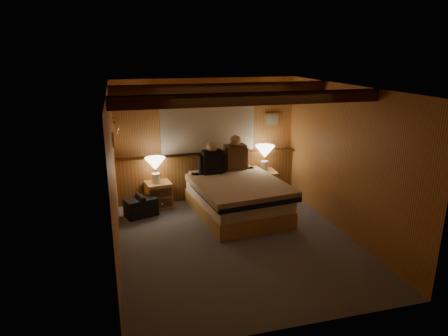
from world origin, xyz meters
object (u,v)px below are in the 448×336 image
object	(u,v)px
nightstand_right	(263,185)
duffel_bag	(141,207)
person_right	(235,156)
lamp_left	(155,165)
person_left	(212,160)
bed	(237,197)
lamp_right	(265,153)
nightstand_left	(159,195)

from	to	relation	value
nightstand_right	duffel_bag	size ratio (longest dim) A/B	0.90
person_right	duffel_bag	distance (m)	2.03
person_right	nightstand_right	bearing A→B (deg)	-4.38
lamp_left	person_left	size ratio (longest dim) A/B	0.76
bed	lamp_right	size ratio (longest dim) A/B	4.06
nightstand_right	lamp_right	bearing A→B (deg)	45.83
lamp_right	duffel_bag	bearing A→B (deg)	-172.33
lamp_left	person_right	distance (m)	1.55
lamp_right	duffel_bag	size ratio (longest dim) A/B	0.81
lamp_right	nightstand_right	bearing A→B (deg)	-136.42
nightstand_left	lamp_left	xyz separation A→B (m)	(-0.04, -0.02, 0.60)
nightstand_left	nightstand_right	xyz separation A→B (m)	(2.10, -0.03, 0.03)
nightstand_right	lamp_right	size ratio (longest dim) A/B	1.11
bed	person_left	size ratio (longest dim) A/B	3.21
person_left	duffel_bag	bearing A→B (deg)	-176.15
bed	lamp_left	bearing A→B (deg)	145.31
bed	duffel_bag	bearing A→B (deg)	159.12
nightstand_left	person_left	size ratio (longest dim) A/B	0.79
nightstand_left	person_left	xyz separation A→B (m)	(1.01, -0.17, 0.66)
person_right	lamp_left	bearing A→B (deg)	172.88
nightstand_left	lamp_left	world-z (taller)	lamp_left
lamp_right	person_right	size ratio (longest dim) A/B	0.72
nightstand_left	person_right	distance (m)	1.66
lamp_right	person_left	world-z (taller)	person_left
lamp_right	person_left	size ratio (longest dim) A/B	0.79
bed	nightstand_left	world-z (taller)	bed
nightstand_left	nightstand_right	world-z (taller)	nightstand_right
person_right	duffel_bag	xyz separation A→B (m)	(-1.86, -0.28, -0.76)
nightstand_right	person_left	size ratio (longest dim) A/B	0.88
person_left	lamp_right	bearing A→B (deg)	6.94
bed	nightstand_right	size ratio (longest dim) A/B	3.66
lamp_left	lamp_right	size ratio (longest dim) A/B	0.96
lamp_left	person_left	bearing A→B (deg)	-8.34
lamp_left	person_right	world-z (taller)	person_right
lamp_right	lamp_left	bearing A→B (deg)	-179.17
person_left	duffel_bag	distance (m)	1.56
lamp_left	lamp_right	bearing A→B (deg)	0.83
lamp_right	nightstand_left	bearing A→B (deg)	-179.68
nightstand_left	lamp_right	world-z (taller)	lamp_right
lamp_right	duffel_bag	world-z (taller)	lamp_right
nightstand_right	duffel_bag	xyz separation A→B (m)	(-2.46, -0.30, -0.11)
lamp_left	lamp_right	world-z (taller)	lamp_right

